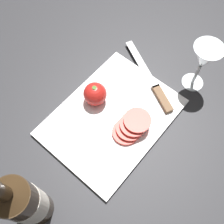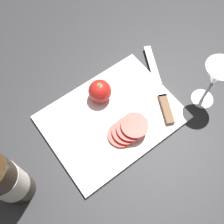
% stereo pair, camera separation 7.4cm
% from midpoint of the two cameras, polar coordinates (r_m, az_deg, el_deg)
% --- Properties ---
extents(ground_plane, '(3.00, 3.00, 0.00)m').
position_cam_midpoint_polar(ground_plane, '(0.80, -1.71, 1.48)').
color(ground_plane, '#28282B').
extents(cutting_board, '(0.38, 0.29, 0.01)m').
position_cam_midpoint_polar(cutting_board, '(0.77, -2.73, -1.47)').
color(cutting_board, white).
rests_on(cutting_board, ground_plane).
extents(wine_bottle, '(0.08, 0.08, 0.33)m').
position_cam_midpoint_polar(wine_bottle, '(0.63, -21.88, -18.24)').
color(wine_bottle, '#332314').
rests_on(wine_bottle, ground_plane).
extents(wine_glass, '(0.08, 0.08, 0.17)m').
position_cam_midpoint_polar(wine_glass, '(0.77, 16.84, 10.76)').
color(wine_glass, silver).
rests_on(wine_glass, ground_plane).
extents(whole_tomato, '(0.07, 0.07, 0.07)m').
position_cam_midpoint_polar(whole_tomato, '(0.76, -6.47, 3.66)').
color(whole_tomato, red).
rests_on(whole_tomato, cutting_board).
extents(knife, '(0.15, 0.27, 0.01)m').
position_cam_midpoint_polar(knife, '(0.81, 7.24, 4.52)').
color(knife, silver).
rests_on(knife, cutting_board).
extents(tomato_slice_stack_near, '(0.12, 0.09, 0.04)m').
position_cam_midpoint_polar(tomato_slice_stack_near, '(0.73, 1.39, -3.45)').
color(tomato_slice_stack_near, '#D63D33').
rests_on(tomato_slice_stack_near, cutting_board).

